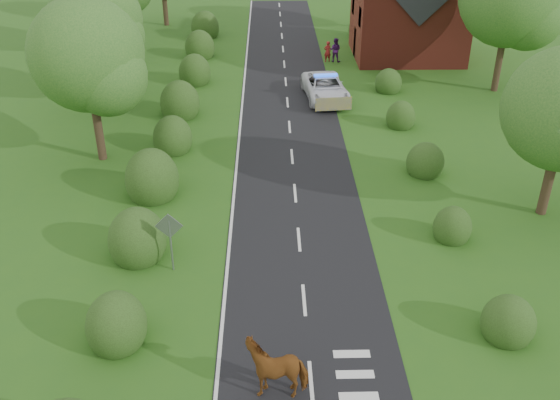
{
  "coord_description": "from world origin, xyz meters",
  "views": [
    {
      "loc": [
        -1.23,
        -17.85,
        14.42
      ],
      "look_at": [
        -0.77,
        5.11,
        1.3
      ],
      "focal_mm": 40.0,
      "sensor_mm": 36.0,
      "label": 1
    }
  ],
  "objects_px": {
    "cow": "(277,368)",
    "pedestrian_purple": "(335,50)",
    "police_van": "(325,88)",
    "road_sign": "(170,234)",
    "pedestrian_red": "(327,52)"
  },
  "relations": [
    {
      "from": "police_van",
      "to": "cow",
      "type": "bearing_deg",
      "value": -104.13
    },
    {
      "from": "road_sign",
      "to": "pedestrian_purple",
      "type": "height_order",
      "value": "road_sign"
    },
    {
      "from": "pedestrian_purple",
      "to": "cow",
      "type": "bearing_deg",
      "value": 99.76
    },
    {
      "from": "pedestrian_purple",
      "to": "police_van",
      "type": "bearing_deg",
      "value": 98.3
    },
    {
      "from": "road_sign",
      "to": "police_van",
      "type": "relative_size",
      "value": 0.44
    },
    {
      "from": "cow",
      "to": "pedestrian_purple",
      "type": "xyz_separation_m",
      "value": [
        4.92,
        32.79,
        0.12
      ]
    },
    {
      "from": "road_sign",
      "to": "pedestrian_red",
      "type": "bearing_deg",
      "value": 72.7
    },
    {
      "from": "cow",
      "to": "police_van",
      "type": "height_order",
      "value": "police_van"
    },
    {
      "from": "cow",
      "to": "pedestrian_purple",
      "type": "relative_size",
      "value": 1.23
    },
    {
      "from": "police_van",
      "to": "pedestrian_purple",
      "type": "bearing_deg",
      "value": 73.93
    },
    {
      "from": "pedestrian_red",
      "to": "pedestrian_purple",
      "type": "height_order",
      "value": "pedestrian_purple"
    },
    {
      "from": "road_sign",
      "to": "pedestrian_purple",
      "type": "distance_m",
      "value": 28.1
    },
    {
      "from": "road_sign",
      "to": "police_van",
      "type": "xyz_separation_m",
      "value": [
        7.46,
        18.63,
        -0.9
      ]
    },
    {
      "from": "cow",
      "to": "pedestrian_red",
      "type": "xyz_separation_m",
      "value": [
        4.34,
        32.76,
        0.0
      ]
    },
    {
      "from": "road_sign",
      "to": "pedestrian_purple",
      "type": "relative_size",
      "value": 1.41
    }
  ]
}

